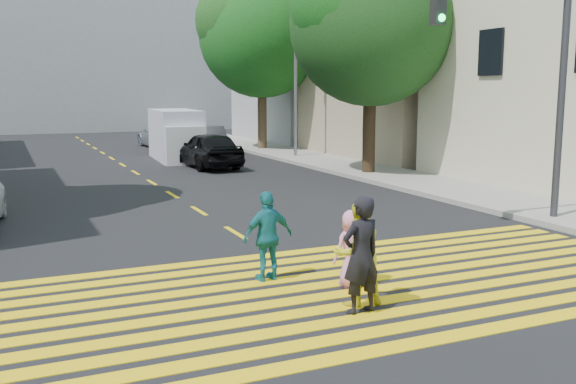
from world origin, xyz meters
TOP-DOWN VIEW (x-y plane):
  - ground at (0.00, 0.00)m, footprint 120.00×120.00m
  - sidewalk_right at (8.50, 15.00)m, footprint 3.00×60.00m
  - crosswalk at (0.00, 1.28)m, footprint 13.40×5.30m
  - lane_line at (0.00, 22.50)m, footprint 0.12×34.40m
  - building_right_tan at (15.00, 19.00)m, footprint 10.00×10.00m
  - building_right_grey at (15.00, 30.00)m, footprint 10.00×10.00m
  - backdrop_block at (0.00, 48.00)m, footprint 30.00×8.00m
  - tree_right_near at (8.16, 13.47)m, footprint 6.86×6.27m
  - tree_right_far at (8.29, 24.75)m, footprint 8.42×8.04m
  - pedestrian_man at (-0.11, 0.13)m, footprint 0.70×0.51m
  - pedestrian_woman at (0.04, 0.47)m, footprint 0.84×0.68m
  - pedestrian_child at (0.42, 1.31)m, footprint 0.66×0.45m
  - pedestrian_extra at (-0.74, 2.20)m, footprint 0.96×0.48m
  - dark_car_near at (3.19, 18.45)m, footprint 2.06×4.62m
  - silver_car at (3.67, 28.97)m, footprint 2.30×4.96m
  - dark_car_parked at (5.37, 25.08)m, footprint 2.12×4.33m
  - white_van at (2.73, 21.94)m, footprint 2.21×5.12m
  - traffic_signal at (6.61, 3.89)m, footprint 4.08×0.35m
  - street_lamp at (7.91, 20.16)m, footprint 1.96×0.60m

SIDE VIEW (x-z plane):
  - ground at x=0.00m, z-range 0.00..0.00m
  - lane_line at x=0.00m, z-range 0.00..0.01m
  - crosswalk at x=0.00m, z-range 0.00..0.01m
  - sidewalk_right at x=8.50m, z-range 0.00..0.15m
  - pedestrian_child at x=0.42m, z-range 0.00..1.31m
  - dark_car_parked at x=5.37m, z-range 0.00..1.37m
  - silver_car at x=3.67m, z-range 0.00..1.40m
  - dark_car_near at x=3.19m, z-range 0.00..1.54m
  - pedestrian_extra at x=-0.74m, z-range 0.00..1.58m
  - pedestrian_woman at x=0.04m, z-range 0.00..1.62m
  - pedestrian_man at x=-0.11m, z-range 0.00..1.77m
  - white_van at x=2.73m, z-range -0.06..2.30m
  - traffic_signal at x=6.61m, z-range 0.88..6.87m
  - street_lamp at x=7.91m, z-range 0.64..9.35m
  - building_right_tan at x=15.00m, z-range 0.00..10.00m
  - building_right_grey at x=15.00m, z-range 0.00..10.00m
  - backdrop_block at x=0.00m, z-range 0.00..12.00m
  - tree_right_near at x=8.16m, z-range 1.58..10.55m
  - tree_right_far at x=8.29m, z-range 1.70..11.42m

